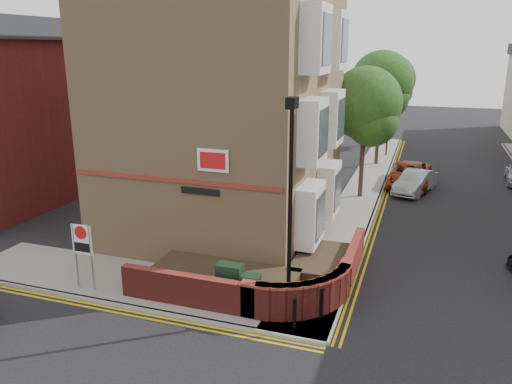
% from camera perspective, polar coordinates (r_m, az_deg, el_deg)
% --- Properties ---
extents(ground, '(120.00, 120.00, 0.00)m').
position_cam_1_polar(ground, '(14.80, -3.81, -15.05)').
color(ground, black).
rests_on(ground, ground).
extents(pavement_corner, '(13.00, 3.00, 0.12)m').
position_cam_1_polar(pavement_corner, '(17.40, -12.73, -10.17)').
color(pavement_corner, gray).
rests_on(pavement_corner, ground).
extents(pavement_main, '(2.00, 32.00, 0.12)m').
position_cam_1_polar(pavement_main, '(28.82, 12.30, 0.53)').
color(pavement_main, gray).
rests_on(pavement_main, ground).
extents(kerb_side, '(13.00, 0.15, 0.12)m').
position_cam_1_polar(kerb_side, '(16.29, -15.52, -12.29)').
color(kerb_side, gray).
rests_on(kerb_side, ground).
extents(kerb_main_near, '(0.15, 32.00, 0.12)m').
position_cam_1_polar(kerb_main_near, '(28.73, 14.28, 0.35)').
color(kerb_main_near, gray).
rests_on(kerb_main_near, ground).
extents(yellow_lines_side, '(13.00, 0.28, 0.01)m').
position_cam_1_polar(yellow_lines_side, '(16.14, -16.01, -12.84)').
color(yellow_lines_side, gold).
rests_on(yellow_lines_side, ground).
extents(yellow_lines_main, '(0.28, 32.00, 0.01)m').
position_cam_1_polar(yellow_lines_main, '(28.73, 14.77, 0.20)').
color(yellow_lines_main, gold).
rests_on(yellow_lines_main, ground).
extents(corner_building, '(8.95, 10.40, 13.60)m').
position_cam_1_polar(corner_building, '(21.19, -2.88, 12.29)').
color(corner_building, tan).
rests_on(corner_building, ground).
extents(garden_wall, '(6.80, 6.00, 1.20)m').
position_cam_1_polar(garden_wall, '(16.84, -0.48, -10.90)').
color(garden_wall, maroon).
rests_on(garden_wall, ground).
extents(lamppost, '(0.25, 0.50, 6.30)m').
position_cam_1_polar(lamppost, '(13.96, 3.91, -1.90)').
color(lamppost, black).
rests_on(lamppost, pavement_corner).
extents(utility_cabinet_large, '(0.80, 0.45, 1.20)m').
position_cam_1_polar(utility_cabinet_large, '(15.61, -3.03, -10.27)').
color(utility_cabinet_large, black).
rests_on(utility_cabinet_large, pavement_corner).
extents(utility_cabinet_small, '(0.55, 0.40, 1.10)m').
position_cam_1_polar(utility_cabinet_small, '(15.13, -0.59, -11.37)').
color(utility_cabinet_small, black).
rests_on(utility_cabinet_small, pavement_corner).
extents(bollard_near, '(0.11, 0.11, 0.90)m').
position_cam_1_polar(bollard_near, '(14.29, 4.42, -13.65)').
color(bollard_near, black).
rests_on(bollard_near, pavement_corner).
extents(bollard_far, '(0.11, 0.11, 0.90)m').
position_cam_1_polar(bollard_far, '(14.86, 7.52, -12.50)').
color(bollard_far, black).
rests_on(bollard_far, pavement_corner).
extents(zone_sign, '(0.72, 0.07, 2.20)m').
position_cam_1_polar(zone_sign, '(16.84, -19.23, -5.73)').
color(zone_sign, slate).
rests_on(zone_sign, pavement_corner).
extents(side_building, '(6.40, 10.40, 9.00)m').
position_cam_1_polar(side_building, '(28.20, -26.69, 8.16)').
color(side_building, maroon).
rests_on(side_building, ground).
extents(tree_near, '(3.64, 3.65, 6.70)m').
position_cam_1_polar(tree_near, '(26.02, 12.38, 9.30)').
color(tree_near, '#382B1E').
rests_on(tree_near, pavement_main).
extents(tree_mid, '(4.03, 4.03, 7.42)m').
position_cam_1_polar(tree_mid, '(33.90, 14.13, 11.57)').
color(tree_mid, '#382B1E').
rests_on(tree_mid, pavement_main).
extents(tree_far, '(3.81, 3.81, 7.00)m').
position_cam_1_polar(tree_far, '(41.87, 15.15, 11.91)').
color(tree_far, '#382B1E').
rests_on(tree_far, pavement_main).
extents(traffic_light_assembly, '(0.20, 0.16, 4.20)m').
position_cam_1_polar(traffic_light_assembly, '(37.04, 14.92, 8.11)').
color(traffic_light_assembly, black).
rests_on(traffic_light_assembly, pavement_main).
extents(silver_car_near, '(2.33, 3.92, 1.22)m').
position_cam_1_polar(silver_car_near, '(28.49, 17.72, 1.09)').
color(silver_car_near, '#9B9DA2').
rests_on(silver_car_near, ground).
extents(red_car_main, '(2.47, 4.90, 1.33)m').
position_cam_1_polar(red_car_main, '(29.76, 17.13, 1.88)').
color(red_car_main, maroon).
rests_on(red_car_main, ground).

